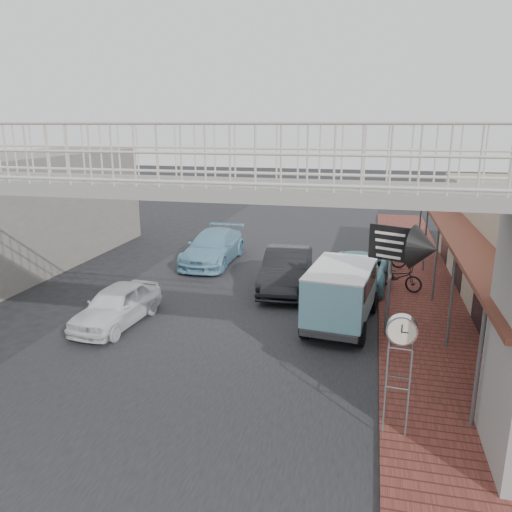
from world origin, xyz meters
The scene contains 14 objects.
ground centered at (0.00, 0.00, 0.00)m, with size 120.00×120.00×0.00m, color black.
road_strip centered at (0.00, 0.00, 0.01)m, with size 10.00×60.00×0.01m, color black.
sidewalk centered at (6.50, 3.00, 0.05)m, with size 3.00×40.00×0.10m, color brown.
footbridge centered at (0.00, -4.00, 3.18)m, with size 16.40×2.40×6.34m.
building_far_left centered at (-11.00, 6.00, 2.50)m, with size 5.00×14.00×5.00m, color gray.
white_hatchback centered at (-3.28, 0.56, 0.65)m, with size 1.53×3.80×1.30m, color white.
dark_sedan centered at (1.45, 5.37, 0.79)m, with size 1.68×4.81×1.58m, color black.
angkot_curb centered at (4.20, 6.69, 0.68)m, with size 2.27×4.93×1.37m, color #6BADBA.
angkot_far centered at (-2.56, 8.41, 0.74)m, with size 2.08×5.11×1.48m, color #70A6C2.
angkot_van centered at (3.79, 2.13, 1.29)m, with size 2.31×4.31×2.03m.
motorcycle_near centered at (5.70, 6.01, 0.61)m, with size 0.67×1.94×1.02m, color black.
motorcycle_far centered at (5.30, 8.96, 0.67)m, with size 0.54×1.90×1.14m, color black.
street_clock centered at (5.30, -3.47, 2.21)m, with size 0.64×0.53×2.55m.
arrow_sign centered at (5.97, 1.13, 2.91)m, with size 2.10×1.42×3.48m.
Camera 1 is at (4.57, -13.16, 6.33)m, focal length 35.00 mm.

